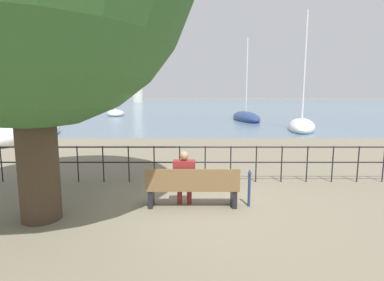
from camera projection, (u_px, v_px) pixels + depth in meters
The scene contains 11 objects.
ground_plane at pixel (192, 206), 6.74m from camera, with size 1000.00×1000.00×0.00m, color #7A705B.
harbor_water at pixel (191, 101), 166.26m from camera, with size 600.00×300.00×0.01m.
park_bench at pixel (192, 188), 6.62m from camera, with size 2.05×0.45×0.90m.
seated_person_left at pixel (184, 176), 6.65m from camera, with size 0.49×0.35×1.26m.
promenade_railing at pixel (192, 158), 8.55m from camera, with size 12.48×0.04×1.05m.
closed_umbrella at pixel (249, 186), 6.66m from camera, with size 0.09×0.09×0.85m.
sailboat_0 at pixel (29, 131), 17.82m from camera, with size 3.56×8.55×12.74m.
sailboat_1 at pixel (301, 126), 22.26m from camera, with size 3.76×6.66×8.87m.
sailboat_2 at pixel (245, 118), 31.01m from camera, with size 2.63×7.83×8.66m.
sailboat_3 at pixel (115, 113), 39.77m from camera, with size 3.97×7.35×11.02m.
harbor_lighthouse at pixel (136, 73), 134.43m from camera, with size 4.98×4.98×28.16m.
Camera 1 is at (-0.01, -6.46, 2.44)m, focal length 28.00 mm.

